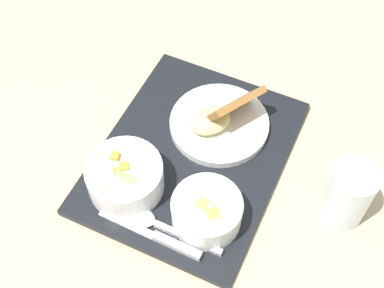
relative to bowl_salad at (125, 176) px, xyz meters
The scene contains 8 objects.
ground_plane 0.13m from the bowl_salad, 34.52° to the right, with size 4.00×4.00×0.00m, color tan.
serving_tray 0.13m from the bowl_salad, 34.52° to the right, with size 0.39×0.30×0.01m.
bowl_salad is the anchor object (origin of this frame).
bowl_soup 0.14m from the bowl_salad, 90.29° to the right, with size 0.11×0.11×0.05m.
plate_main 0.20m from the bowl_salad, 27.00° to the right, with size 0.18×0.18×0.09m.
knife 0.12m from the bowl_salad, 121.54° to the right, with size 0.02×0.18×0.01m.
spoon 0.09m from the bowl_salad, 120.53° to the right, with size 0.04×0.17×0.01m.
glass_water 0.35m from the bowl_salad, 71.81° to the right, with size 0.07×0.07×0.12m.
Camera 1 is at (-0.46, -0.21, 0.78)m, focal length 50.00 mm.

